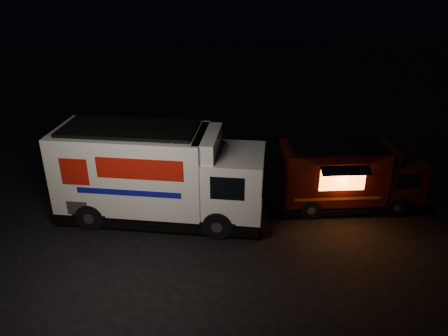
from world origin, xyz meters
TOP-DOWN VIEW (x-y plane):
  - ground at (0.00, 0.00)m, footprint 80.00×80.00m
  - white_truck at (-2.06, 0.98)m, footprint 8.18×3.95m
  - red_truck at (5.15, 1.48)m, footprint 5.64×2.13m

SIDE VIEW (x-z plane):
  - ground at x=0.00m, z-range 0.00..0.00m
  - red_truck at x=5.15m, z-range 0.00..2.61m
  - white_truck at x=-2.06m, z-range 0.00..3.55m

